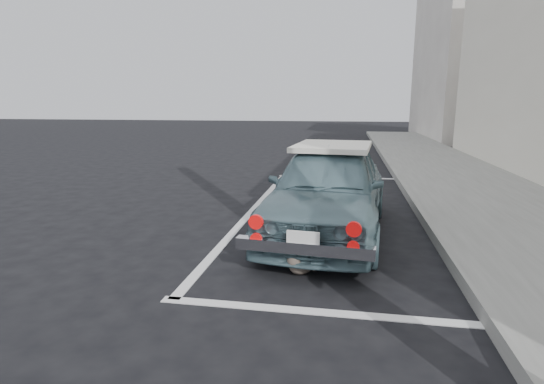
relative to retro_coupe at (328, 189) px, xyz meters
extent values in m
plane|color=black|center=(-0.42, -1.88, -0.64)|extent=(80.00, 80.00, 0.00)
cube|color=slate|center=(2.78, 0.12, -0.56)|extent=(2.80, 40.00, 0.15)
cube|color=white|center=(4.24, 8.12, 3.96)|extent=(0.10, 2.00, 1.60)
cube|color=#BAB1A9|center=(5.93, 18.12, 3.36)|extent=(3.50, 10.00, 8.00)
cube|color=silver|center=(0.08, -2.38, -0.63)|extent=(3.00, 0.12, 0.01)
cube|color=silver|center=(0.08, 4.62, -0.63)|extent=(3.00, 0.12, 0.01)
cube|color=silver|center=(-1.32, 1.12, -0.63)|extent=(0.12, 7.00, 0.01)
imported|color=slate|center=(0.00, 0.00, -0.01)|extent=(1.81, 3.81, 1.26)
cube|color=white|center=(0.03, 0.37, 0.55)|extent=(1.16, 1.49, 0.07)
cube|color=silver|center=(-0.16, -1.79, -0.26)|extent=(1.41, 0.25, 0.12)
cube|color=white|center=(-0.17, -1.83, -0.16)|extent=(0.33, 0.05, 0.17)
cylinder|color=red|center=(-0.65, -1.77, -0.02)|extent=(0.15, 0.05, 0.15)
cylinder|color=red|center=(0.32, -1.86, -0.02)|extent=(0.15, 0.05, 0.15)
cylinder|color=red|center=(-0.65, -1.77, -0.20)|extent=(0.12, 0.05, 0.12)
cylinder|color=red|center=(0.32, -1.86, -0.20)|extent=(0.12, 0.05, 0.12)
ellipsoid|color=#695E50|center=(-0.20, -1.53, -0.51)|extent=(0.38, 0.45, 0.23)
sphere|color=#695E50|center=(-0.27, -1.68, -0.43)|extent=(0.15, 0.15, 0.15)
cone|color=#695E50|center=(-0.31, -1.66, -0.36)|extent=(0.05, 0.05, 0.06)
cone|color=#695E50|center=(-0.23, -1.70, -0.36)|extent=(0.05, 0.05, 0.06)
cylinder|color=#695E50|center=(-0.07, -1.37, -0.59)|extent=(0.04, 0.25, 0.03)
camera|label=1|loc=(0.22, -5.82, 1.16)|focal=28.00mm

